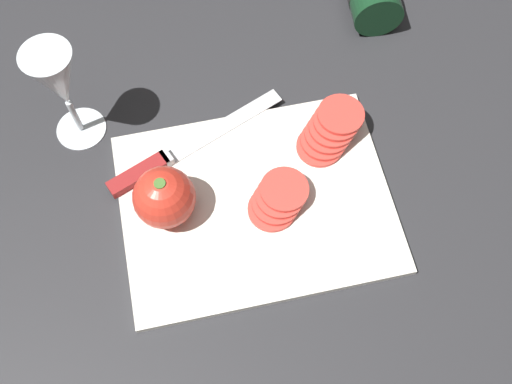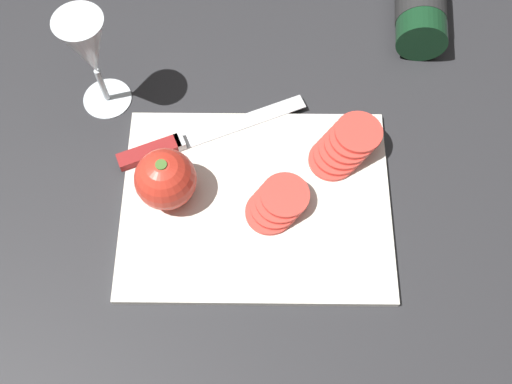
# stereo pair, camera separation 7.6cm
# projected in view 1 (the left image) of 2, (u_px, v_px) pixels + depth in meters

# --- Properties ---
(ground_plane) EXTENTS (3.00, 3.00, 0.00)m
(ground_plane) POSITION_uv_depth(u_px,v_px,m) (309.00, 186.00, 0.85)
(ground_plane) COLOR #28282B
(cutting_board) EXTENTS (0.37, 0.29, 0.01)m
(cutting_board) POSITION_uv_depth(u_px,v_px,m) (256.00, 203.00, 0.84)
(cutting_board) COLOR silver
(cutting_board) RESTS_ON ground_plane
(wine_glass) EXTENTS (0.07, 0.07, 0.17)m
(wine_glass) POSITION_uv_depth(u_px,v_px,m) (59.00, 84.00, 0.79)
(wine_glass) COLOR silver
(wine_glass) RESTS_ON ground_plane
(whole_tomato) EXTENTS (0.08, 0.08, 0.08)m
(whole_tomato) POSITION_uv_depth(u_px,v_px,m) (164.00, 196.00, 0.79)
(whole_tomato) COLOR red
(whole_tomato) RESTS_ON cutting_board
(knife) EXTENTS (0.27, 0.13, 0.01)m
(knife) POSITION_uv_depth(u_px,v_px,m) (160.00, 162.00, 0.85)
(knife) COLOR silver
(knife) RESTS_ON cutting_board
(tomato_slice_stack_near) EXTENTS (0.09, 0.08, 0.03)m
(tomato_slice_stack_near) POSITION_uv_depth(u_px,v_px,m) (278.00, 199.00, 0.82)
(tomato_slice_stack_near) COLOR #D63D33
(tomato_slice_stack_near) RESTS_ON cutting_board
(tomato_slice_stack_far) EXTENTS (0.10, 0.09, 0.04)m
(tomato_slice_stack_far) POSITION_uv_depth(u_px,v_px,m) (330.00, 131.00, 0.86)
(tomato_slice_stack_far) COLOR #D63D33
(tomato_slice_stack_far) RESTS_ON cutting_board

